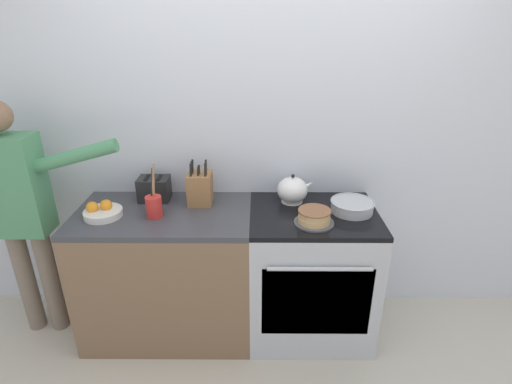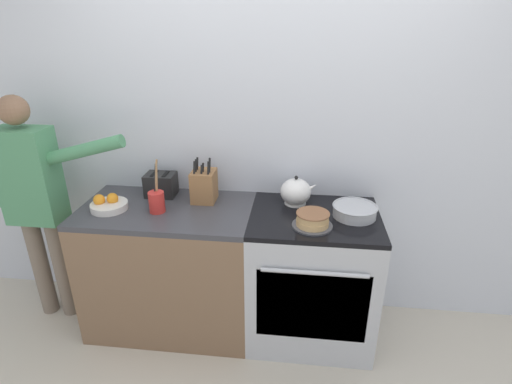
# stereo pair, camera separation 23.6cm
# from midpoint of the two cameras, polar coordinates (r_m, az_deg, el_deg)

# --- Properties ---
(ground_plane) EXTENTS (16.00, 16.00, 0.00)m
(ground_plane) POSITION_cam_midpoint_polar(r_m,az_deg,el_deg) (2.72, 3.92, -23.01)
(ground_plane) COLOR beige
(wall_back) EXTENTS (8.00, 0.04, 2.60)m
(wall_back) POSITION_cam_midpoint_polar(r_m,az_deg,el_deg) (2.61, 5.45, 8.42)
(wall_back) COLOR silver
(wall_back) RESTS_ON ground_plane
(counter_cabinet) EXTENTS (1.08, 0.62, 0.88)m
(counter_cabinet) POSITION_cam_midpoint_polar(r_m,az_deg,el_deg) (2.76, -9.57, -10.55)
(counter_cabinet) COLOR brown
(counter_cabinet) RESTS_ON ground_plane
(stove_range) EXTENTS (0.79, 0.65, 0.88)m
(stove_range) POSITION_cam_midpoint_polar(r_m,az_deg,el_deg) (2.68, 10.45, -11.85)
(stove_range) COLOR #B7BABF
(stove_range) RESTS_ON ground_plane
(layer_cake) EXTENTS (0.23, 0.23, 0.09)m
(layer_cake) POSITION_cam_midpoint_polar(r_m,az_deg,el_deg) (2.31, 11.00, -4.03)
(layer_cake) COLOR #4C4C51
(layer_cake) RESTS_ON stove_range
(tea_kettle) EXTENTS (0.24, 0.20, 0.19)m
(tea_kettle) POSITION_cam_midpoint_polar(r_m,az_deg,el_deg) (2.55, 8.38, -0.01)
(tea_kettle) COLOR white
(tea_kettle) RESTS_ON stove_range
(mixing_bowl) EXTENTS (0.27, 0.27, 0.07)m
(mixing_bowl) POSITION_cam_midpoint_polar(r_m,az_deg,el_deg) (2.48, 16.58, -2.66)
(mixing_bowl) COLOR #B7BABF
(mixing_bowl) RESTS_ON stove_range
(knife_block) EXTENTS (0.15, 0.17, 0.29)m
(knife_block) POSITION_cam_midpoint_polar(r_m,az_deg,el_deg) (2.57, -4.86, 0.85)
(knife_block) COLOR olive
(knife_block) RESTS_ON counter_cabinet
(utensil_crock) EXTENTS (0.10, 0.10, 0.33)m
(utensil_crock) POSITION_cam_midpoint_polar(r_m,az_deg,el_deg) (2.47, -11.40, -1.24)
(utensil_crock) COLOR red
(utensil_crock) RESTS_ON counter_cabinet
(fruit_bowl) EXTENTS (0.23, 0.23, 0.10)m
(fruit_bowl) POSITION_cam_midpoint_polar(r_m,az_deg,el_deg) (2.60, -17.94, -1.75)
(fruit_bowl) COLOR silver
(fruit_bowl) RESTS_ON counter_cabinet
(toaster) EXTENTS (0.21, 0.15, 0.16)m
(toaster) POSITION_cam_midpoint_polar(r_m,az_deg,el_deg) (2.70, -11.03, 1.00)
(toaster) COLOR black
(toaster) RESTS_ON counter_cabinet
(person_baker) EXTENTS (0.91, 0.20, 1.57)m
(person_baker) POSITION_cam_midpoint_polar(r_m,az_deg,el_deg) (2.88, -27.03, -0.39)
(person_baker) COLOR #7A6B5B
(person_baker) RESTS_ON ground_plane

